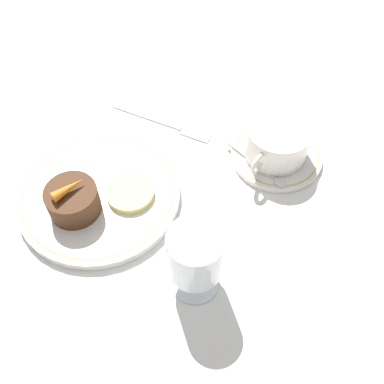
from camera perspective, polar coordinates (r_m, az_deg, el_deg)
name	(u,v)px	position (r m, az deg, el deg)	size (l,w,h in m)	color
ground_plane	(127,205)	(0.66, -8.32, -1.68)	(3.00, 3.00, 0.00)	white
dinner_plate	(99,194)	(0.67, -11.73, -0.28)	(0.24, 0.24, 0.01)	white
saucer	(276,155)	(0.72, 10.66, 4.67)	(0.14, 0.14, 0.01)	white
coffee_cup	(277,141)	(0.69, 10.73, 6.40)	(0.12, 0.10, 0.05)	white
spoon	(262,168)	(0.69, 8.85, 2.97)	(0.03, 0.12, 0.00)	silver
wine_glass	(195,257)	(0.53, 0.42, -8.25)	(0.07, 0.07, 0.11)	silver
fork	(171,125)	(0.75, -2.68, 8.54)	(0.05, 0.18, 0.01)	silver
dessert_cake	(73,200)	(0.64, -14.87, -1.04)	(0.07, 0.07, 0.04)	#4C2D19
carrot_garnish	(68,188)	(0.62, -15.42, 0.46)	(0.05, 0.03, 0.02)	orange
pineapple_slice	(132,194)	(0.65, -7.58, -0.25)	(0.07, 0.07, 0.01)	#EFE075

